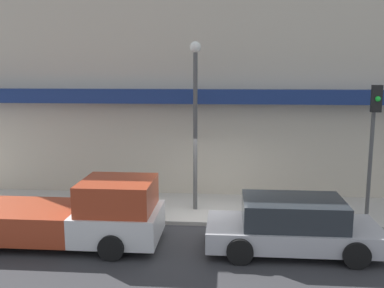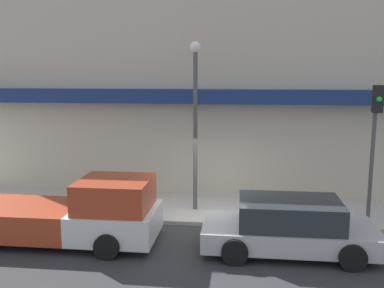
{
  "view_description": "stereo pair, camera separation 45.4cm",
  "coord_description": "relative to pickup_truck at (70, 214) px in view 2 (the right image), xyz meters",
  "views": [
    {
      "loc": [
        0.56,
        -12.39,
        4.62
      ],
      "look_at": [
        -0.57,
        1.23,
        2.32
      ],
      "focal_mm": 40.0,
      "sensor_mm": 36.0,
      "label": 1
    },
    {
      "loc": [
        1.01,
        -12.34,
        4.62
      ],
      "look_at": [
        -0.57,
        1.23,
        2.32
      ],
      "focal_mm": 40.0,
      "sensor_mm": 36.0,
      "label": 2
    }
  ],
  "objects": [
    {
      "name": "fire_hydrant",
      "position": [
        6.41,
        2.34,
        -0.31
      ],
      "size": [
        0.21,
        0.21,
        0.71
      ],
      "color": "red",
      "rests_on": "sidewalk"
    },
    {
      "name": "street_lamp",
      "position": [
        3.14,
        2.85,
        2.76
      ],
      "size": [
        0.36,
        0.36,
        5.46
      ],
      "color": "#4C4C4C",
      "rests_on": "sidewalk"
    },
    {
      "name": "pickup_truck",
      "position": [
        0.0,
        0.0,
        0.0
      ],
      "size": [
        5.6,
        2.19,
        1.8
      ],
      "rotation": [
        0.0,
        0.0,
        -0.01
      ],
      "color": "silver",
      "rests_on": "ground"
    },
    {
      "name": "traffic_light",
      "position": [
        8.55,
        2.36,
        2.16
      ],
      "size": [
        0.28,
        0.42,
        4.13
      ],
      "color": "#4C4C4C",
      "rests_on": "sidewalk"
    },
    {
      "name": "building",
      "position": [
        3.62,
        6.15,
        3.36
      ],
      "size": [
        19.8,
        3.8,
        11.27
      ],
      "color": "#BCB29E",
      "rests_on": "ground"
    },
    {
      "name": "ground_plane",
      "position": [
        3.6,
        1.58,
        -0.78
      ],
      "size": [
        80.0,
        80.0,
        0.0
      ],
      "primitive_type": "plane",
      "color": "#2D2D30"
    },
    {
      "name": "sidewalk",
      "position": [
        3.6,
        3.13,
        -0.72
      ],
      "size": [
        36.0,
        3.08,
        0.12
      ],
      "color": "#B7B2A8",
      "rests_on": "ground"
    },
    {
      "name": "parked_car",
      "position": [
        5.89,
        0.0,
        -0.1
      ],
      "size": [
        4.44,
        2.1,
        1.39
      ],
      "rotation": [
        0.0,
        0.0,
        -0.01
      ],
      "color": "#ADADB2",
      "rests_on": "ground"
    }
  ]
}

